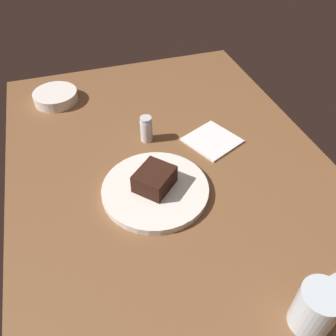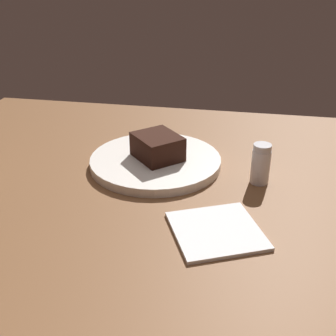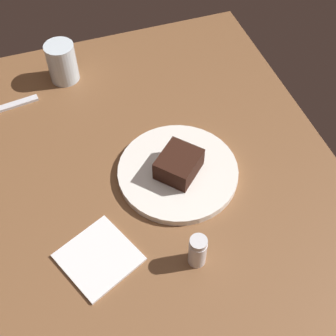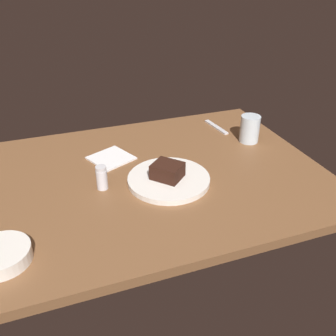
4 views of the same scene
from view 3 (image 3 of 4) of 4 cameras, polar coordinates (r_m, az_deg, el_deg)
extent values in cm
cube|color=brown|center=(96.49, -1.07, -5.54)|extent=(120.00, 84.00, 3.00)
cylinder|color=white|center=(99.56, 1.24, -0.49)|extent=(26.21, 26.21, 1.75)
cube|color=black|center=(96.71, 1.35, 0.49)|extent=(11.80, 11.86, 4.81)
cylinder|color=silver|center=(86.72, 3.69, -10.44)|extent=(3.46, 3.46, 6.52)
cylinder|color=silver|center=(83.31, 3.82, -9.23)|extent=(3.29, 3.29, 1.20)
cylinder|color=silver|center=(121.35, -13.07, 12.71)|extent=(7.41, 7.41, 10.28)
cube|color=silver|center=(120.15, -19.32, 7.24)|extent=(3.74, 15.11, 0.70)
cube|color=white|center=(90.36, -8.63, -10.96)|extent=(17.39, 17.37, 0.60)
camera|label=1|loc=(1.20, -1.28, 44.88)|focal=37.94mm
camera|label=2|loc=(0.80, -56.37, -7.11)|focal=46.98mm
camera|label=4|loc=(1.18, 64.51, 17.63)|focal=39.60mm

